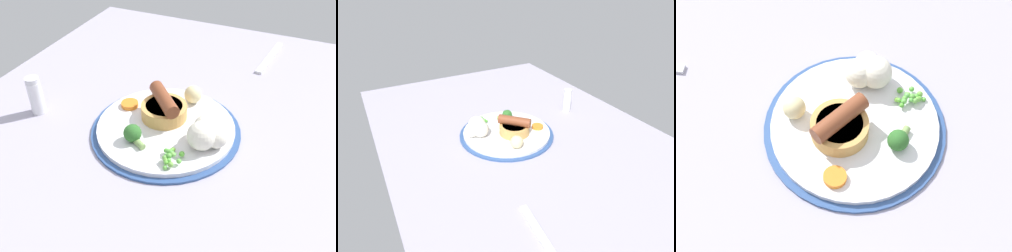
{
  "view_description": "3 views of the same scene",
  "coord_description": "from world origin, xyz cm",
  "views": [
    {
      "loc": [
        49.41,
        26.51,
        48.0
      ],
      "look_at": [
        -0.33,
        4.81,
        5.71
      ],
      "focal_mm": 40.0,
      "sensor_mm": 36.0,
      "label": 1
    },
    {
      "loc": [
        -71.09,
        40.77,
        50.56
      ],
      "look_at": [
        -2.11,
        3.94,
        6.22
      ],
      "focal_mm": 32.0,
      "sensor_mm": 36.0,
      "label": 2
    },
    {
      "loc": [
        -3.09,
        -42.31,
        78.33
      ],
      "look_at": [
        -3.62,
        1.81,
        7.02
      ],
      "focal_mm": 60.0,
      "sensor_mm": 36.0,
      "label": 3
    }
  ],
  "objects": [
    {
      "name": "dining_table",
      "position": [
        0.0,
        0.0,
        1.5
      ],
      "size": [
        110.0,
        80.0,
        3.0
      ],
      "primitive_type": "cube",
      "color": "#9E99AD",
      "rests_on": "ground"
    },
    {
      "name": "dinner_plate",
      "position": [
        -1.97,
        3.66,
        3.57
      ],
      "size": [
        28.55,
        28.55,
        1.4
      ],
      "color": "#2D4C84",
      "rests_on": "dining_table"
    },
    {
      "name": "sausage_pudding",
      "position": [
        -4.29,
        2.26,
        6.49
      ],
      "size": [
        8.94,
        8.94,
        5.51
      ],
      "rotation": [
        0.0,
        0.0,
        3.9
      ],
      "color": "tan",
      "rests_on": "dinner_plate"
    },
    {
      "name": "pea_pile",
      "position": [
        6.7,
        8.38,
        5.38
      ],
      "size": [
        5.15,
        3.93,
        1.81
      ],
      "color": "#59B04C",
      "rests_on": "dinner_plate"
    },
    {
      "name": "broccoli_floret_near",
      "position": [
        4.57,
        0.1,
        5.96
      ],
      "size": [
        3.78,
        4.84,
        3.29
      ],
      "rotation": [
        0.0,
        0.0,
        4.2
      ],
      "color": "#2D6628",
      "rests_on": "dinner_plate"
    },
    {
      "name": "cauliflower_floret",
      "position": [
        0.18,
        12.37,
        6.83
      ],
      "size": [
        7.63,
        6.9,
        5.24
      ],
      "color": "silver",
      "rests_on": "dinner_plate"
    },
    {
      "name": "potato_chunk_0",
      "position": [
        -11.36,
        5.55,
        6.23
      ],
      "size": [
        5.03,
        5.03,
        3.66
      ],
      "primitive_type": "ellipsoid",
      "rotation": [
        0.0,
        0.0,
        0.93
      ],
      "color": "beige",
      "rests_on": "dinner_plate"
    },
    {
      "name": "carrot_slice_0",
      "position": [
        -4.85,
        -5.64,
        4.83
      ],
      "size": [
        3.58,
        3.58,
        0.87
      ],
      "primitive_type": "cylinder",
      "rotation": [
        0.0,
        0.0,
        4.74
      ],
      "color": "orange",
      "rests_on": "dinner_plate"
    },
    {
      "name": "fork",
      "position": [
        -39.57,
        15.98,
        3.3
      ],
      "size": [
        18.07,
        3.57,
        0.6
      ],
      "primitive_type": "cube",
      "rotation": [
        0.0,
        0.0,
        -0.11
      ],
      "color": "silver",
      "rests_on": "dining_table"
    },
    {
      "name": "salt_shaker",
      "position": [
        2.63,
        -22.73,
        6.97
      ],
      "size": [
        2.85,
        2.85,
        8.02
      ],
      "color": "silver",
      "rests_on": "dining_table"
    }
  ]
}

